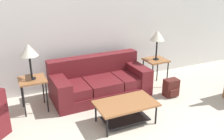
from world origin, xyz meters
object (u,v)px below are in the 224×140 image
Objects in this scene: couch at (99,83)px; coffee_table at (126,108)px; table_lamp_right at (157,36)px; backpack at (171,88)px; side_table_right at (156,63)px; table_lamp_left at (29,51)px; side_table_left at (33,83)px.

coffee_table is at bearing -89.86° from couch.
couch reaches higher than coffee_table.
table_lamp_right is 1.18m from backpack.
side_table_right is 0.73m from backpack.
side_table_right is 0.62m from table_lamp_right.
table_lamp_left is (-1.37, -0.06, 0.90)m from couch.
couch is 3.20× the size of side_table_left.
side_table_left is 2.75m from side_table_right.
side_table_left reaches higher than backpack.
coffee_table is 1.56× the size of table_lamp_left.
backpack is at bearing -12.61° from table_lamp_left.
couch is 1.64m from table_lamp_left.
side_table_right is (2.75, 0.00, 0.00)m from side_table_left.
side_table_left is at bearing 180.00° from side_table_right.
table_lamp_left reaches higher than side_table_right.
coffee_table is at bearing -39.77° from side_table_left.
side_table_left reaches higher than coffee_table.
coffee_table is 1.56× the size of table_lamp_right.
table_lamp_left is at bearing 140.23° from coffee_table.
side_table_right is at bearing 39.86° from coffee_table.
table_lamp_left is 1.77× the size of backpack.
coffee_table reaches higher than backpack.
side_table_left is 0.62m from table_lamp_left.
backpack is (0.01, -0.62, -1.01)m from table_lamp_right.
couch is 1.40m from side_table_right.
backpack is (0.01, -0.62, -0.38)m from side_table_right.
backpack is (2.76, -0.62, -0.38)m from side_table_left.
table_lamp_left reaches higher than coffee_table.
coffee_table is 2.00m from table_lamp_right.
couch is 3.20× the size of side_table_right.
coffee_table is at bearing -159.08° from backpack.
couch is 1.55m from backpack.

